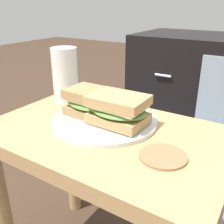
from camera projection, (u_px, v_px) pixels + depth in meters
side_table at (106, 163)px, 0.64m from camera, size 0.56×0.36×0.46m
area_rug at (128, 159)px, 1.32m from camera, size 1.20×0.60×0.01m
plate at (105, 121)px, 0.65m from camera, size 0.26×0.26×0.01m
sandwich_front at (92, 102)px, 0.66m from camera, size 0.13×0.10×0.07m
sandwich_back at (118, 109)px, 0.61m from camera, size 0.14×0.11×0.07m
beer_glass at (65, 76)px, 0.76m from camera, size 0.07×0.07×0.16m
coaster at (163, 156)px, 0.50m from camera, size 0.09×0.09×0.01m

